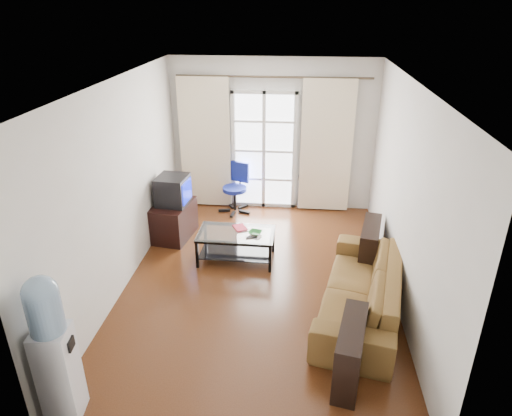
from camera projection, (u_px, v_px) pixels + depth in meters
The scene contains 20 objects.
floor at pixel (259, 282), 6.31m from camera, with size 5.20×5.20×0.00m, color #552C14.
ceiling at pixel (260, 82), 5.18m from camera, with size 5.20×5.20×0.00m, color white.
wall_back at pixel (273, 136), 8.09m from camera, with size 3.60×0.02×2.70m, color silver.
wall_front at pixel (227, 326), 3.39m from camera, with size 3.60×0.02×2.70m, color silver.
wall_left at pixel (121, 187), 5.90m from camera, with size 0.02×5.20×2.70m, color silver.
wall_right at pixel (405, 198), 5.58m from camera, with size 0.02×5.20×2.70m, color silver.
french_door at pixel (264, 151), 8.17m from camera, with size 1.16×0.06×2.15m.
curtain_rod at pixel (273, 77), 7.57m from camera, with size 0.04×0.04×3.30m, color #4C3F2D.
curtain_left at pixel (205, 144), 8.15m from camera, with size 0.90×0.07×2.35m, color #FFF0CD.
curtain_right at pixel (326, 147), 7.96m from camera, with size 0.90×0.07×2.35m, color #FFF0CD.
radiator at pixel (315, 192), 8.36m from camera, with size 0.64×0.12×0.64m, color gray.
sofa at pixel (362, 289), 5.59m from camera, with size 1.33×2.39×0.66m, color brown.
coffee_table at pixel (236, 242), 6.73m from camera, with size 1.12×0.65×0.45m.
bowl at pixel (255, 233), 6.61m from camera, with size 0.23×0.23×0.05m, color green.
book at pixel (235, 229), 6.75m from camera, with size 0.26×0.28×0.02m, color #AF2115.
remote at pixel (252, 237), 6.51m from camera, with size 0.16×0.05×0.02m, color black.
tv_stand at pixel (174, 220), 7.39m from camera, with size 0.53×0.80×0.59m, color black.
crt_tv at pixel (172, 190), 7.20m from camera, with size 0.54×0.54×0.46m.
task_chair at pixel (236, 198), 8.31m from camera, with size 0.80×0.80×0.89m.
water_cooler at pixel (53, 347), 3.99m from camera, with size 0.35×0.34×1.51m.
Camera 1 is at (0.48, -5.28, 3.57)m, focal length 32.00 mm.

